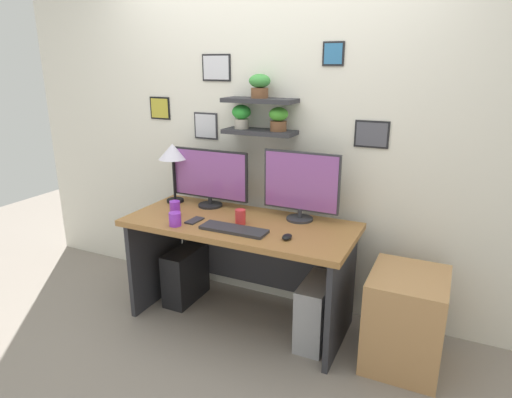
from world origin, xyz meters
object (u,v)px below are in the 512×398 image
object	(u,v)px
water_cup	(175,209)
computer_mouse	(287,237)
coffee_mug	(175,219)
computer_tower_right	(316,312)
monitor_left	(210,177)
cell_phone	(195,220)
desk	(243,248)
monitor_right	(301,185)
pen_cup	(240,217)
desk_lamp	(173,155)
keyboard	(234,229)
computer_tower_left	(186,275)
drawer_cabinet	(405,319)

from	to	relation	value
water_cup	computer_mouse	bearing A→B (deg)	-3.86
coffee_mug	computer_tower_right	xyz separation A→B (m)	(0.92, 0.23, -0.58)
monitor_left	cell_phone	xyz separation A→B (m)	(0.07, -0.34, -0.22)
desk	monitor_right	bearing A→B (deg)	24.81
pen_cup	desk	bearing A→B (deg)	105.97
monitor_right	desk_lamp	distance (m)	1.02
computer_tower_right	monitor_right	bearing A→B (deg)	132.45
pen_cup	cell_phone	bearing A→B (deg)	-164.33
monitor_left	computer_tower_right	bearing A→B (deg)	-14.20
cell_phone	computer_tower_right	distance (m)	1.01
monitor_right	pen_cup	size ratio (longest dim) A/B	5.29
keyboard	cell_phone	distance (m)	0.33
pen_cup	computer_tower_right	bearing A→B (deg)	2.03
cell_phone	pen_cup	bearing A→B (deg)	18.34
keyboard	computer_tower_left	size ratio (longest dim) A/B	1.07
desk	cell_phone	xyz separation A→B (m)	(-0.28, -0.17, 0.22)
coffee_mug	cell_phone	bearing A→B (deg)	61.54
computer_mouse	computer_tower_right	distance (m)	0.59
computer_tower_left	computer_tower_right	world-z (taller)	computer_tower_right
monitor_left	monitor_right	bearing A→B (deg)	-0.00
desk	monitor_left	distance (m)	0.59
desk	computer_tower_left	size ratio (longest dim) A/B	3.79
desk_lamp	coffee_mug	xyz separation A→B (m)	(0.31, -0.43, -0.32)
water_cup	drawer_cabinet	bearing A→B (deg)	3.69
drawer_cabinet	desk	bearing A→B (deg)	177.77
monitor_left	cell_phone	bearing A→B (deg)	-77.67
computer_tower_right	computer_mouse	bearing A→B (deg)	-141.12
desk	drawer_cabinet	bearing A→B (deg)	-2.23
monitor_left	pen_cup	size ratio (longest dim) A/B	6.12
desk_lamp	keyboard	bearing A→B (deg)	-26.75
keyboard	computer_tower_right	bearing A→B (deg)	15.85
desk_lamp	computer_tower_left	xyz separation A→B (m)	(0.14, -0.11, -0.91)
computer_tower_right	computer_tower_left	bearing A→B (deg)	175.02
keyboard	drawer_cabinet	xyz separation A→B (m)	(1.07, 0.17, -0.47)
desk	monitor_right	world-z (taller)	monitor_right
monitor_right	monitor_left	bearing A→B (deg)	180.00
computer_mouse	desk_lamp	bearing A→B (deg)	162.31
computer_mouse	pen_cup	distance (m)	0.40
monitor_right	water_cup	size ratio (longest dim) A/B	4.81
monitor_left	water_cup	xyz separation A→B (m)	(-0.10, -0.31, -0.17)
monitor_right	drawer_cabinet	distance (m)	1.06
monitor_left	monitor_right	size ratio (longest dim) A/B	1.16
pen_cup	drawer_cabinet	distance (m)	1.20
water_cup	computer_tower_left	size ratio (longest dim) A/B	0.27
desk	computer_mouse	bearing A→B (deg)	-26.76
water_cup	monitor_right	bearing A→B (deg)	20.82
coffee_mug	monitor_right	bearing A→B (deg)	33.41
keyboard	coffee_mug	distance (m)	0.40
monitor_right	cell_phone	world-z (taller)	monitor_right
water_cup	cell_phone	bearing A→B (deg)	-9.53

